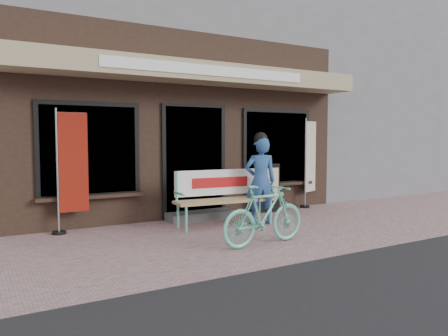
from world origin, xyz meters
TOP-DOWN VIEW (x-y plane):
  - ground at (0.00, 0.00)m, footprint 70.00×70.00m
  - storefront at (0.00, 4.96)m, footprint 7.00×6.77m
  - neighbor_right_near at (8.50, 5.50)m, footprint 10.00×7.00m
  - bench at (0.09, 1.03)m, footprint 1.85×0.62m
  - person at (0.74, 0.79)m, footprint 0.66×0.55m
  - bicycle at (-0.11, -0.51)m, footprint 1.50×0.53m
  - nobori_red at (-2.36, 1.74)m, footprint 0.59×0.23m
  - nobori_cream at (2.84, 1.87)m, footprint 0.58×0.32m
  - menu_stand at (1.58, 1.72)m, footprint 0.52×0.20m

SIDE VIEW (x-z plane):
  - ground at x=0.00m, z-range 0.00..0.00m
  - bicycle at x=-0.11m, z-range 0.00..0.89m
  - menu_stand at x=1.58m, z-range 0.01..1.03m
  - bench at x=0.09m, z-range 0.09..1.07m
  - person at x=0.74m, z-range -0.01..1.65m
  - nobori_cream at x=2.84m, z-range 0.03..2.02m
  - nobori_red at x=-2.36m, z-range 0.03..2.07m
  - neighbor_right_near at x=8.50m, z-range 0.00..5.60m
  - storefront at x=0.00m, z-range -0.01..5.99m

